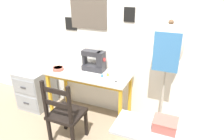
% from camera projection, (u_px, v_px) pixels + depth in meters
% --- Properties ---
extents(ground_plane, '(14.00, 14.00, 0.00)m').
position_uv_depth(ground_plane, '(83.00, 126.00, 2.89)').
color(ground_plane, gray).
extents(wall_back, '(10.00, 0.07, 2.55)m').
position_uv_depth(wall_back, '(97.00, 31.00, 2.85)').
color(wall_back, silver).
rests_on(wall_back, ground_plane).
extents(sewing_table, '(1.20, 0.49, 0.74)m').
position_uv_depth(sewing_table, '(88.00, 80.00, 2.83)').
color(sewing_table, silver).
rests_on(sewing_table, ground_plane).
extents(sewing_machine, '(0.34, 0.16, 0.32)m').
position_uv_depth(sewing_machine, '(95.00, 61.00, 2.83)').
color(sewing_machine, '#28282D').
rests_on(sewing_machine, sewing_table).
extents(fabric_bowl, '(0.16, 0.16, 0.05)m').
position_uv_depth(fabric_bowl, '(58.00, 69.00, 2.89)').
color(fabric_bowl, '#B25647').
rests_on(fabric_bowl, sewing_table).
extents(scissors, '(0.14, 0.09, 0.01)m').
position_uv_depth(scissors, '(118.00, 82.00, 2.54)').
color(scissors, silver).
rests_on(scissors, sewing_table).
extents(thread_spool_near_machine, '(0.04, 0.04, 0.04)m').
position_uv_depth(thread_spool_near_machine, '(102.00, 76.00, 2.67)').
color(thread_spool_near_machine, '#2875C1').
rests_on(thread_spool_near_machine, sewing_table).
extents(thread_spool_mid_table, '(0.04, 0.04, 0.04)m').
position_uv_depth(thread_spool_mid_table, '(108.00, 75.00, 2.72)').
color(thread_spool_mid_table, yellow).
rests_on(thread_spool_mid_table, sewing_table).
extents(wooden_chair, '(0.40, 0.38, 0.91)m').
position_uv_depth(wooden_chair, '(65.00, 114.00, 2.45)').
color(wooden_chair, black).
rests_on(wooden_chair, ground_plane).
extents(filing_cabinet, '(0.46, 0.51, 0.63)m').
position_uv_depth(filing_cabinet, '(36.00, 88.00, 3.28)').
color(filing_cabinet, '#93999E').
rests_on(filing_cabinet, ground_plane).
extents(dress_form, '(0.35, 0.32, 1.53)m').
position_uv_depth(dress_form, '(167.00, 53.00, 2.38)').
color(dress_form, '#846647').
rests_on(dress_form, ground_plane).
extents(storage_box, '(0.19, 0.16, 0.09)m').
position_uv_depth(storage_box, '(165.00, 124.00, 1.61)').
color(storage_box, '#AD564C').
rests_on(storage_box, ironing_board).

